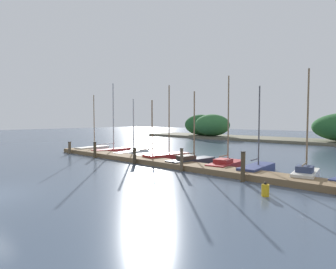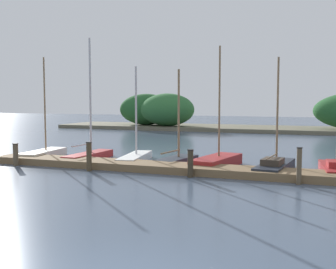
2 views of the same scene
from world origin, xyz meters
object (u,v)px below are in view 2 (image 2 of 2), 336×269
at_px(sailboat_0, 45,153).
at_px(mooring_piling_2, 190,163).
at_px(sailboat_1, 90,153).
at_px(mooring_piling_3, 299,166).
at_px(sailboat_3, 178,158).
at_px(mooring_piling_0, 16,154).
at_px(sailboat_2, 136,156).
at_px(sailboat_4, 218,161).
at_px(mooring_piling_1, 89,156).
at_px(sailboat_5, 275,165).

xyz_separation_m(sailboat_0, mooring_piling_2, (9.84, -2.89, 0.33)).
relative_size(sailboat_1, mooring_piling_3, 4.55).
relative_size(sailboat_3, mooring_piling_3, 3.32).
distance_m(sailboat_0, mooring_piling_0, 3.00).
distance_m(sailboat_2, sailboat_3, 2.45).
height_order(sailboat_4, mooring_piling_2, sailboat_4).
distance_m(sailboat_0, sailboat_4, 10.30).
relative_size(sailboat_0, sailboat_4, 0.96).
relative_size(sailboat_4, mooring_piling_1, 4.35).
bearing_deg(sailboat_4, sailboat_2, 97.30).
height_order(sailboat_0, sailboat_5, sailboat_0).
height_order(mooring_piling_0, mooring_piling_2, mooring_piling_2).
bearing_deg(mooring_piling_2, sailboat_0, 163.63).
bearing_deg(sailboat_0, mooring_piling_3, -107.68).
bearing_deg(mooring_piling_1, sailboat_3, 48.46).
height_order(sailboat_0, mooring_piling_3, sailboat_0).
distance_m(sailboat_5, mooring_piling_1, 8.86).
bearing_deg(sailboat_0, sailboat_5, -97.24).
distance_m(mooring_piling_2, mooring_piling_3, 4.55).
distance_m(sailboat_5, mooring_piling_2, 4.32).
bearing_deg(sailboat_5, mooring_piling_3, -149.62).
relative_size(sailboat_4, mooring_piling_2, 4.93).
distance_m(sailboat_3, sailboat_5, 5.22).
relative_size(sailboat_4, mooring_piling_0, 5.23).
xyz_separation_m(sailboat_0, mooring_piling_0, (0.41, -2.96, 0.30)).
distance_m(sailboat_1, mooring_piling_1, 3.90).
bearing_deg(mooring_piling_2, sailboat_2, 140.58).
bearing_deg(mooring_piling_2, sailboat_5, 38.83).
distance_m(sailboat_0, mooring_piling_2, 10.26).
bearing_deg(sailboat_4, sailboat_0, 102.47).
bearing_deg(sailboat_3, sailboat_4, -88.38).
bearing_deg(sailboat_5, mooring_piling_1, 114.93).
bearing_deg(sailboat_0, sailboat_2, -90.17).
distance_m(sailboat_2, mooring_piling_3, 9.48).
xyz_separation_m(sailboat_3, mooring_piling_2, (1.80, -3.52, 0.34)).
bearing_deg(mooring_piling_1, sailboat_2, 77.94).
distance_m(sailboat_4, mooring_piling_1, 6.44).
height_order(sailboat_3, mooring_piling_3, sailboat_3).
height_order(sailboat_5, mooring_piling_2, sailboat_5).
bearing_deg(sailboat_1, mooring_piling_1, -147.72).
height_order(sailboat_5, mooring_piling_3, sailboat_5).
bearing_deg(sailboat_1, sailboat_0, 98.73).
bearing_deg(sailboat_3, sailboat_5, -90.13).
distance_m(sailboat_0, mooring_piling_3, 14.68).
bearing_deg(mooring_piling_2, sailboat_1, 155.23).
bearing_deg(mooring_piling_1, mooring_piling_3, 0.89).
bearing_deg(sailboat_3, sailboat_2, 99.36).
xyz_separation_m(mooring_piling_0, mooring_piling_1, (4.39, -0.06, 0.12)).
height_order(sailboat_2, mooring_piling_2, sailboat_2).
xyz_separation_m(sailboat_1, mooring_piling_0, (-2.42, -3.30, 0.21)).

